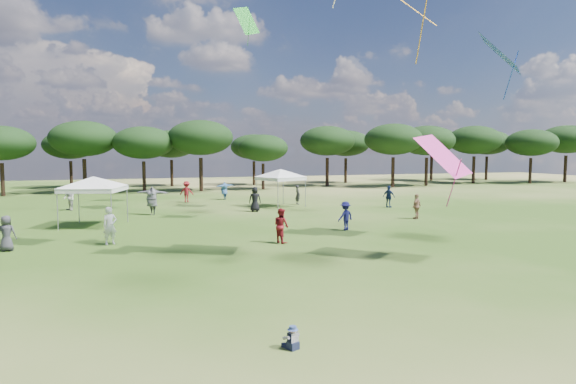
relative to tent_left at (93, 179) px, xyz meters
name	(u,v)px	position (x,y,z in m)	size (l,w,h in m)	color
tree_line	(189,141)	(8.20, 25.50, 2.70)	(108.78, 17.63, 7.77)	black
tent_left	(93,179)	(0.00, 0.00, 0.00)	(5.97, 5.97, 3.15)	gray
tent_right	(281,171)	(12.97, 5.93, 0.05)	(5.39, 5.39, 3.21)	gray
toddler	(292,339)	(5.40, -19.75, -2.50)	(0.39, 0.42, 0.52)	#161B33
festival_crowd	(173,203)	(4.61, 3.18, -1.87)	(30.72, 21.96, 1.91)	maroon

